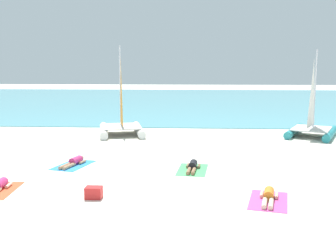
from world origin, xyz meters
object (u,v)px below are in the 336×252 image
object	(u,v)px
towel_center_left	(73,165)
sunbather_center_right	(193,166)
sunbather_rightmost	(269,196)
cooler_box	(94,193)
sunbather_center_left	(74,162)
towel_rightmost	(268,201)
sailboat_white	(121,121)
towel_center_right	(192,170)
sailboat_teal	(312,124)

from	to	relation	value
towel_center_left	sunbather_center_right	xyz separation A→B (m)	(4.84, -0.36, 0.13)
sunbather_rightmost	cooler_box	xyz separation A→B (m)	(-5.30, -0.14, 0.05)
sunbather_center_left	towel_rightmost	distance (m)	8.10
sailboat_white	cooler_box	size ratio (longest dim) A/B	10.30
towel_center_right	sunbather_rightmost	bearing A→B (deg)	-55.87
sunbather_rightmost	sailboat_white	bearing A→B (deg)	133.10
sailboat_white	towel_center_left	xyz separation A→B (m)	(-0.68, -7.39, -0.76)
sunbather_center_right	cooler_box	bearing A→B (deg)	-124.17
towel_rightmost	cooler_box	xyz separation A→B (m)	(-5.28, -0.08, 0.17)
sunbather_center_left	sunbather_rightmost	distance (m)	8.08
towel_center_left	towel_rightmost	world-z (taller)	same
sunbather_rightmost	sunbather_center_left	bearing A→B (deg)	164.62
towel_center_left	towel_center_right	size ratio (longest dim) A/B	1.00
sunbather_center_right	towel_center_left	bearing A→B (deg)	-178.34
sunbather_center_right	towel_rightmost	size ratio (longest dim) A/B	0.83
cooler_box	sunbather_center_right	bearing A→B (deg)	49.87
sailboat_teal	sunbather_center_right	distance (m)	10.28
sunbather_rightmost	sailboat_teal	bearing A→B (deg)	81.19
towel_center_left	towel_rightmost	distance (m)	8.08
sailboat_teal	sunbather_center_left	size ratio (longest dim) A/B	3.17
towel_center_right	sunbather_center_right	distance (m)	0.14
sailboat_white	sunbather_center_left	xyz separation A→B (m)	(-0.67, -7.32, -0.64)
sailboat_teal	towel_center_left	size ratio (longest dim) A/B	2.59
sunbather_center_left	sunbather_center_right	bearing A→B (deg)	9.74
towel_center_right	sunbather_center_right	size ratio (longest dim) A/B	1.21
sailboat_teal	sailboat_white	size ratio (longest dim) A/B	0.96
sunbather_center_left	sunbather_rightmost	size ratio (longest dim) A/B	1.00
sailboat_white	cooler_box	xyz separation A→B (m)	(1.14, -11.33, -0.59)
sunbather_center_left	towel_rightmost	world-z (taller)	sunbather_center_left
sunbather_center_left	towel_center_right	world-z (taller)	sunbather_center_left
cooler_box	sailboat_teal	bearing A→B (deg)	49.02
towel_center_left	sailboat_teal	bearing A→B (deg)	32.28
towel_center_right	cooler_box	bearing A→B (deg)	-130.60
sailboat_teal	sunbather_rightmost	xyz separation A→B (m)	(-4.50, -11.14, -0.60)
sailboat_teal	towel_center_left	bearing A→B (deg)	-122.97
sailboat_white	sunbather_center_right	distance (m)	8.81
towel_center_left	cooler_box	xyz separation A→B (m)	(1.82, -3.94, 0.17)
sunbather_rightmost	cooler_box	size ratio (longest dim) A/B	3.11
sailboat_white	sailboat_teal	bearing A→B (deg)	-13.11
sunbather_center_left	towel_center_right	xyz separation A→B (m)	(4.81, -0.49, -0.13)
towel_rightmost	sunbather_rightmost	bearing A→B (deg)	76.80
sunbather_rightmost	cooler_box	bearing A→B (deg)	-165.26
towel_center_right	sunbather_center_right	xyz separation A→B (m)	(0.01, 0.07, 0.13)
sunbather_center_right	sunbather_rightmost	distance (m)	4.12
towel_center_right	towel_rightmost	bearing A→B (deg)	-56.55
sailboat_teal	towel_center_right	size ratio (longest dim) A/B	2.59
sailboat_white	towel_rightmost	bearing A→B (deg)	-73.18
sailboat_teal	cooler_box	size ratio (longest dim) A/B	9.84
sailboat_white	towel_center_left	world-z (taller)	sailboat_white
sailboat_white	sunbather_center_right	world-z (taller)	sailboat_white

